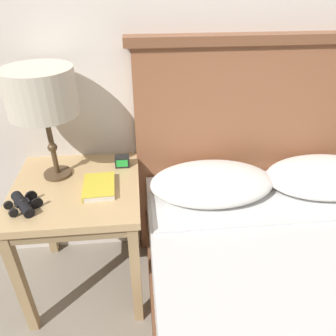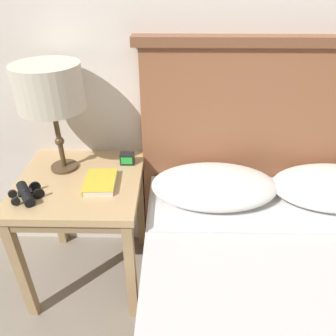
{
  "view_description": "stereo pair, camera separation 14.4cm",
  "coord_description": "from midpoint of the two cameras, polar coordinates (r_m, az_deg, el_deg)",
  "views": [
    {
      "loc": [
        -0.25,
        -0.55,
        1.52
      ],
      "look_at": [
        -0.13,
        0.67,
        0.75
      ],
      "focal_mm": 35.0,
      "sensor_mm": 36.0,
      "label": 1
    },
    {
      "loc": [
        -0.11,
        -0.56,
        1.52
      ],
      "look_at": [
        -0.13,
        0.67,
        0.75
      ],
      "focal_mm": 35.0,
      "sensor_mm": 36.0,
      "label": 2
    }
  ],
  "objects": [
    {
      "name": "nightstand",
      "position": [
        1.63,
        -17.83,
        -5.51
      ],
      "size": [
        0.58,
        0.58,
        0.65
      ],
      "color": "tan",
      "rests_on": "ground_plane"
    },
    {
      "name": "book_on_nightstand",
      "position": [
        1.52,
        -14.69,
        -3.26
      ],
      "size": [
        0.15,
        0.2,
        0.03
      ],
      "color": "silver",
      "rests_on": "nightstand"
    },
    {
      "name": "binoculars_pair",
      "position": [
        1.52,
        -26.49,
        -5.73
      ],
      "size": [
        0.16,
        0.16,
        0.05
      ],
      "color": "black",
      "rests_on": "nightstand"
    },
    {
      "name": "wall_back",
      "position": [
        1.61,
        0.87,
        24.29
      ],
      "size": [
        8.0,
        0.06,
        2.6
      ],
      "color": "silver",
      "rests_on": "ground_plane"
    },
    {
      "name": "bed",
      "position": [
        1.51,
        20.88,
        -23.91
      ],
      "size": [
        1.37,
        1.83,
        1.25
      ],
      "color": "brown",
      "rests_on": "ground_plane"
    },
    {
      "name": "alarm_clock",
      "position": [
        1.66,
        -10.46,
        1.11
      ],
      "size": [
        0.07,
        0.05,
        0.06
      ],
      "color": "black",
      "rests_on": "nightstand"
    },
    {
      "name": "table_lamp",
      "position": [
        1.52,
        -23.88,
        11.67
      ],
      "size": [
        0.3,
        0.3,
        0.51
      ],
      "color": "#4C3823",
      "rests_on": "nightstand"
    }
  ]
}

